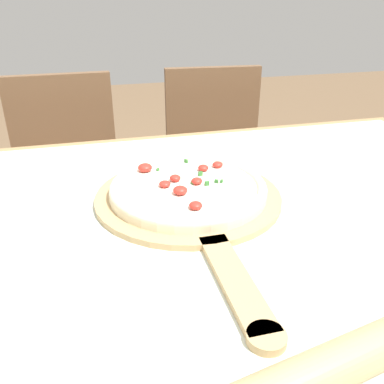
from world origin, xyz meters
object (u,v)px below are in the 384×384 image
(pizza_peel, at_px, (191,202))
(rolling_pin, at_px, (317,374))
(chair_left, at_px, (69,180))
(pizza, at_px, (188,188))
(chair_right, at_px, (216,165))

(pizza_peel, xyz_separation_m, rolling_pin, (0.02, -0.43, 0.02))
(rolling_pin, relative_size, chair_left, 0.54)
(pizza, height_order, chair_right, chair_right)
(rolling_pin, bearing_deg, pizza, 92.73)
(pizza, bearing_deg, chair_right, 67.93)
(rolling_pin, bearing_deg, chair_right, 76.82)
(pizza_peel, distance_m, chair_right, 0.88)
(pizza_peel, height_order, rolling_pin, rolling_pin)
(chair_left, distance_m, chair_right, 0.58)
(pizza, bearing_deg, chair_left, 109.93)
(chair_left, bearing_deg, rolling_pin, -77.53)
(chair_left, height_order, chair_right, same)
(rolling_pin, distance_m, chair_right, 1.27)
(pizza, distance_m, chair_right, 0.86)
(pizza_peel, relative_size, pizza, 1.90)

